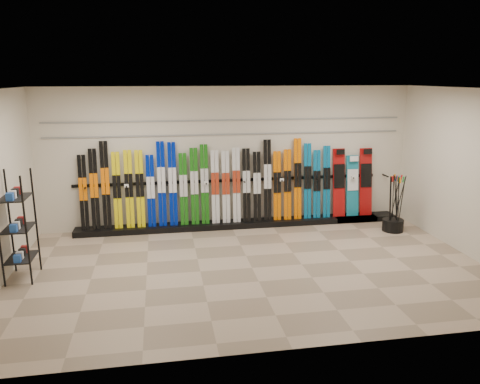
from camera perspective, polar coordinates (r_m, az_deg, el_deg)
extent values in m
plane|color=#87735D|center=(8.13, 1.47, -9.23)|extent=(8.00, 8.00, 0.00)
plane|color=beige|center=(10.08, -1.26, 4.24)|extent=(8.00, 0.00, 8.00)
plane|color=beige|center=(9.30, 26.49, 1.95)|extent=(0.00, 5.00, 5.00)
plane|color=silver|center=(7.47, 1.62, 12.43)|extent=(8.00, 8.00, 0.00)
cube|color=black|center=(10.25, 0.21, -3.89)|extent=(8.00, 0.40, 0.12)
cube|color=black|center=(10.03, -18.56, -0.09)|extent=(0.17, 0.18, 1.54)
cube|color=black|center=(9.99, -17.34, 0.30)|extent=(0.17, 0.19, 1.66)
cube|color=black|center=(9.96, -16.08, 0.77)|extent=(0.17, 0.21, 1.81)
cube|color=yellow|center=(9.95, -14.76, 0.18)|extent=(0.17, 0.18, 1.58)
cube|color=yellow|center=(9.93, -13.38, 0.33)|extent=(0.17, 0.19, 1.61)
cube|color=yellow|center=(9.91, -12.10, 0.36)|extent=(0.17, 0.19, 1.61)
cube|color=#001894|center=(9.91, -10.82, 0.11)|extent=(0.17, 0.18, 1.50)
cube|color=#001894|center=(9.89, -9.54, 0.95)|extent=(0.17, 0.21, 1.78)
cube|color=#001894|center=(9.90, -8.22, 0.95)|extent=(0.17, 0.20, 1.75)
cube|color=#176111|center=(9.92, -6.90, 0.33)|extent=(0.17, 0.18, 1.52)
cube|color=#176111|center=(9.93, -5.58, 0.68)|extent=(0.17, 0.19, 1.62)
cube|color=#176111|center=(9.94, -4.34, 0.92)|extent=(0.17, 0.20, 1.69)
cube|color=silver|center=(9.97, -3.04, 0.60)|extent=(0.17, 0.18, 1.56)
cube|color=silver|center=(10.00, -1.74, 0.60)|extent=(0.17, 0.18, 1.54)
cube|color=silver|center=(10.03, -0.45, 0.82)|extent=(0.17, 0.19, 1.60)
cube|color=black|center=(10.07, 0.79, 0.82)|extent=(0.17, 0.18, 1.58)
cube|color=black|center=(10.12, 2.08, 0.65)|extent=(0.17, 0.18, 1.51)
cube|color=black|center=(10.15, 3.37, 1.42)|extent=(0.17, 0.20, 1.76)
cube|color=#E56700|center=(10.22, 4.55, 0.75)|extent=(0.17, 0.18, 1.51)
cube|color=#E56700|center=(10.28, 5.81, 0.89)|extent=(0.17, 0.18, 1.54)
cube|color=#E56700|center=(10.33, 7.04, 1.58)|extent=(0.17, 0.20, 1.77)
cube|color=#075988|center=(10.40, 8.23, 1.31)|extent=(0.17, 0.19, 1.66)
cube|color=#075988|center=(10.48, 9.34, 0.94)|extent=(0.17, 0.18, 1.51)
cube|color=#075988|center=(10.55, 10.52, 1.22)|extent=(0.17, 0.19, 1.59)
cube|color=#990C0C|center=(10.70, 11.96, 1.12)|extent=(0.28, 0.23, 1.52)
cube|color=#14728C|center=(10.83, 13.53, 0.75)|extent=(0.28, 0.21, 1.36)
cube|color=#990C0C|center=(10.95, 15.07, 1.21)|extent=(0.29, 0.23, 1.51)
cube|color=black|center=(8.24, -25.45, -3.81)|extent=(0.40, 0.60, 1.76)
cylinder|color=black|center=(10.46, 18.13, -3.86)|extent=(0.44, 0.44, 0.25)
cylinder|color=black|center=(10.44, 18.84, -1.17)|extent=(0.16, 0.15, 1.17)
cylinder|color=black|center=(10.25, 17.80, -1.36)|extent=(0.10, 0.05, 1.18)
cylinder|color=black|center=(10.27, 18.66, -1.41)|extent=(0.10, 0.15, 1.17)
cylinder|color=black|center=(10.27, 19.05, -1.43)|extent=(0.04, 0.12, 1.18)
cylinder|color=black|center=(10.32, 18.46, -1.31)|extent=(0.16, 0.05, 1.17)
cylinder|color=black|center=(10.46, 18.14, -1.09)|extent=(0.12, 0.10, 1.18)
cylinder|color=black|center=(10.34, 18.28, -1.26)|extent=(0.11, 0.15, 1.17)
cylinder|color=black|center=(10.27, 18.54, -1.39)|extent=(0.15, 0.04, 1.17)
cylinder|color=black|center=(10.24, 17.89, -1.39)|extent=(0.11, 0.06, 1.18)
cylinder|color=black|center=(10.17, 18.73, -1.55)|extent=(0.05, 0.11, 1.18)
cube|color=gray|center=(9.99, -1.26, 7.05)|extent=(7.60, 0.02, 0.03)
cube|color=gray|center=(9.96, -1.27, 8.77)|extent=(7.60, 0.02, 0.03)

